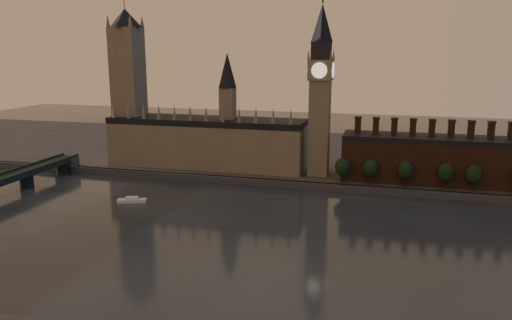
{
  "coord_description": "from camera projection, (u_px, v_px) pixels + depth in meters",
  "views": [
    {
      "loc": [
        50.09,
        -189.71,
        80.11
      ],
      "look_at": [
        -15.18,
        55.0,
        23.65
      ],
      "focal_mm": 35.0,
      "sensor_mm": 36.0,
      "label": 1
    }
  ],
  "objects": [
    {
      "name": "embankment_tree_4",
      "position": [
        474.0,
        174.0,
        271.0
      ],
      "size": [
        8.6,
        8.6,
        14.88
      ],
      "color": "black",
      "rests_on": "north_bank"
    },
    {
      "name": "embankment_tree_0",
      "position": [
        342.0,
        167.0,
        288.41
      ],
      "size": [
        8.6,
        8.6,
        14.88
      ],
      "color": "black",
      "rests_on": "north_bank"
    },
    {
      "name": "north_bank",
      "position": [
        317.0,
        155.0,
        376.42
      ],
      "size": [
        900.0,
        182.0,
        4.0
      ],
      "color": "#444448",
      "rests_on": "ground"
    },
    {
      "name": "embankment_tree_2",
      "position": [
        406.0,
        170.0,
        280.11
      ],
      "size": [
        8.6,
        8.6,
        14.88
      ],
      "color": "black",
      "rests_on": "north_bank"
    },
    {
      "name": "palace_of_westminster",
      "position": [
        207.0,
        140.0,
        328.81
      ],
      "size": [
        130.0,
        30.3,
        74.0
      ],
      "color": "#82745D",
      "rests_on": "north_bank"
    },
    {
      "name": "big_ben",
      "position": [
        320.0,
        89.0,
        297.8
      ],
      "size": [
        15.0,
        15.0,
        107.0
      ],
      "color": "#82745D",
      "rests_on": "north_bank"
    },
    {
      "name": "embankment_tree_3",
      "position": [
        446.0,
        173.0,
        275.12
      ],
      "size": [
        8.6,
        8.6,
        14.88
      ],
      "color": "black",
      "rests_on": "north_bank"
    },
    {
      "name": "victoria_tower",
      "position": [
        128.0,
        81.0,
        334.72
      ],
      "size": [
        24.0,
        24.0,
        108.0
      ],
      "color": "#82745D",
      "rests_on": "north_bank"
    },
    {
      "name": "ground",
      "position": [
        257.0,
        245.0,
        208.94
      ],
      "size": [
        900.0,
        900.0,
        0.0
      ],
      "primitive_type": "plane",
      "color": "black",
      "rests_on": "ground"
    },
    {
      "name": "embankment_tree_1",
      "position": [
        370.0,
        168.0,
        284.61
      ],
      "size": [
        8.6,
        8.6,
        14.88
      ],
      "color": "black",
      "rests_on": "north_bank"
    },
    {
      "name": "chimney_block",
      "position": [
        439.0,
        159.0,
        288.68
      ],
      "size": [
        110.0,
        25.0,
        37.0
      ],
      "color": "#4F2F1E",
      "rests_on": "north_bank"
    },
    {
      "name": "river_boat",
      "position": [
        132.0,
        200.0,
        266.4
      ],
      "size": [
        15.66,
        8.68,
        3.01
      ],
      "rotation": [
        0.0,
        0.0,
        0.31
      ],
      "color": "silver",
      "rests_on": "ground"
    }
  ]
}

